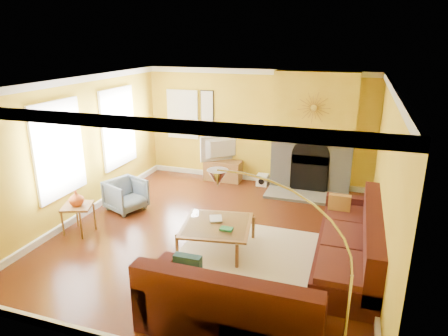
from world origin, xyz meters
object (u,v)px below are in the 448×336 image
(sectional_sofa, at_px, (281,243))
(media_console, at_px, (223,171))
(armchair, at_px, (126,195))
(coffee_table, at_px, (217,236))
(arc_lamp, at_px, (286,284))
(side_table, at_px, (79,219))

(sectional_sofa, relative_size, media_console, 4.26)
(sectional_sofa, height_order, armchair, sectional_sofa)
(coffee_table, relative_size, media_console, 1.23)
(sectional_sofa, relative_size, arc_lamp, 1.75)
(coffee_table, distance_m, armchair, 2.45)
(media_console, relative_size, side_table, 1.68)
(media_console, distance_m, arc_lamp, 6.11)
(media_console, xyz_separation_m, arc_lamp, (2.50, -5.51, 0.85))
(sectional_sofa, xyz_separation_m, arc_lamp, (0.40, -1.99, 0.65))
(armchair, height_order, arc_lamp, arc_lamp)
(sectional_sofa, xyz_separation_m, coffee_table, (-1.13, 0.31, -0.23))
(side_table, xyz_separation_m, arc_lamp, (4.08, -2.02, 0.83))
(arc_lamp, bearing_deg, side_table, 153.60)
(armchair, xyz_separation_m, arc_lamp, (3.81, -3.19, 0.78))
(sectional_sofa, relative_size, armchair, 5.45)
(sectional_sofa, distance_m, armchair, 3.62)
(sectional_sofa, height_order, coffee_table, sectional_sofa)
(coffee_table, height_order, armchair, armchair)
(coffee_table, bearing_deg, side_table, -173.83)
(coffee_table, height_order, media_console, media_console)
(sectional_sofa, relative_size, side_table, 7.15)
(coffee_table, height_order, arc_lamp, arc_lamp)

